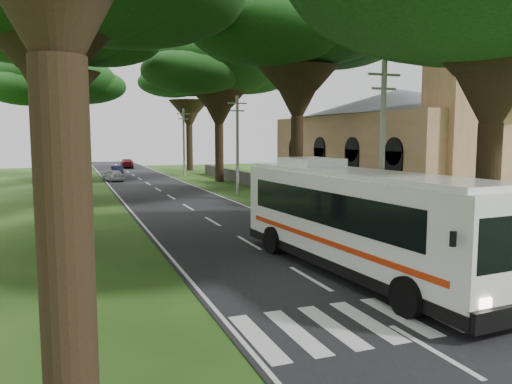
# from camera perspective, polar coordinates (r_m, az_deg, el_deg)

# --- Properties ---
(ground) EXTENTS (140.00, 140.00, 0.00)m
(ground) POSITION_cam_1_polar(r_m,az_deg,el_deg) (15.33, 9.61, -11.77)
(ground) COLOR #214313
(ground) RESTS_ON ground
(road) EXTENTS (8.00, 120.00, 0.04)m
(road) POSITION_cam_1_polar(r_m,az_deg,el_deg) (38.57, -9.41, -0.77)
(road) COLOR black
(road) RESTS_ON ground
(crosswalk) EXTENTS (8.00, 3.00, 0.01)m
(crosswalk) POSITION_cam_1_polar(r_m,az_deg,el_deg) (13.74, 13.94, -14.04)
(crosswalk) COLOR silver
(crosswalk) RESTS_ON ground
(property_wall) EXTENTS (0.35, 50.00, 1.20)m
(property_wall) POSITION_cam_1_polar(r_m,az_deg,el_deg) (40.28, 3.51, 0.45)
(property_wall) COLOR #383533
(property_wall) RESTS_ON ground
(church) EXTENTS (14.00, 24.00, 11.60)m
(church) POSITION_cam_1_polar(r_m,az_deg,el_deg) (42.44, 16.00, 6.35)
(church) COLOR tan
(church) RESTS_ON ground
(pole_near) EXTENTS (1.60, 0.24, 8.00)m
(pole_near) POSITION_cam_1_polar(r_m,az_deg,el_deg) (22.61, 14.23, 4.74)
(pole_near) COLOR gray
(pole_near) RESTS_ON ground
(pole_mid) EXTENTS (1.60, 0.24, 8.00)m
(pole_mid) POSITION_cam_1_polar(r_m,az_deg,el_deg) (40.66, -2.14, 5.57)
(pole_mid) COLOR gray
(pole_mid) RESTS_ON ground
(pole_far) EXTENTS (1.60, 0.24, 8.00)m
(pole_far) POSITION_cam_1_polar(r_m,az_deg,el_deg) (59.96, -8.25, 5.77)
(pole_far) COLOR gray
(pole_far) RESTS_ON ground
(tree_l_midb) EXTENTS (13.22, 13.22, 15.96)m
(tree_l_midb) POSITION_cam_1_polar(r_m,az_deg,el_deg) (43.34, -21.33, 16.86)
(tree_l_midb) COLOR black
(tree_l_midb) RESTS_ON ground
(tree_l_far) EXTENTS (13.20, 13.20, 13.91)m
(tree_l_far) POSITION_cam_1_polar(r_m,az_deg,el_deg) (60.88, -22.04, 11.77)
(tree_l_far) COLOR black
(tree_l_far) RESTS_ON ground
(tree_r_mida) EXTENTS (14.99, 14.99, 15.92)m
(tree_r_mida) POSITION_cam_1_polar(r_m,az_deg,el_deg) (36.86, 4.83, 18.68)
(tree_r_mida) COLOR black
(tree_r_mida) RESTS_ON ground
(tree_r_midb) EXTENTS (14.96, 14.96, 15.42)m
(tree_r_midb) POSITION_cam_1_polar(r_m,az_deg,el_deg) (53.22, -4.31, 14.33)
(tree_r_midb) COLOR black
(tree_r_midb) RESTS_ON ground
(tree_r_far) EXTENTS (12.96, 12.96, 15.72)m
(tree_r_far) POSITION_cam_1_polar(r_m,az_deg,el_deg) (70.83, -7.72, 12.81)
(tree_r_far) COLOR black
(tree_r_far) RESTS_ON ground
(coach_bus) EXTENTS (3.50, 12.33, 3.59)m
(coach_bus) POSITION_cam_1_polar(r_m,az_deg,el_deg) (17.52, 11.26, -2.99)
(coach_bus) COLOR white
(coach_bus) RESTS_ON ground
(distant_car_a) EXTENTS (2.42, 3.90, 1.24)m
(distant_car_a) POSITION_cam_1_polar(r_m,az_deg,el_deg) (55.11, -16.01, 1.86)
(distant_car_a) COLOR #ABAAAF
(distant_car_a) RESTS_ON road
(distant_car_b) EXTENTS (1.69, 4.06, 1.30)m
(distant_car_b) POSITION_cam_1_polar(r_m,az_deg,el_deg) (60.37, -15.56, 2.28)
(distant_car_b) COLOR navy
(distant_car_b) RESTS_ON road
(distant_car_c) EXTENTS (2.43, 4.90, 1.37)m
(distant_car_c) POSITION_cam_1_polar(r_m,az_deg,el_deg) (77.13, -14.53, 3.18)
(distant_car_c) COLOR maroon
(distant_car_c) RESTS_ON road
(pedestrian) EXTENTS (0.50, 0.65, 1.58)m
(pedestrian) POSITION_cam_1_polar(r_m,az_deg,el_deg) (26.23, -20.62, -2.72)
(pedestrian) COLOR black
(pedestrian) RESTS_ON ground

